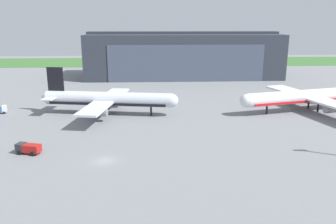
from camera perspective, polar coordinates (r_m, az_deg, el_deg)
ground_plane at (r=68.34m, az=-10.64°, el=-8.11°), size 440.00×440.00×0.00m
grass_field_strip at (r=237.68m, az=-5.22°, el=8.43°), size 440.00×56.00×0.08m
maintenance_hangar at (r=171.58m, az=2.53°, el=9.57°), size 93.45×34.12×22.17m
airliner_far_right at (r=112.26m, az=22.78°, el=2.42°), size 45.69×40.38×13.54m
airliner_far_left at (r=100.96m, az=-10.02°, el=2.10°), size 40.60×35.86×13.75m
baggage_tug at (r=112.97m, az=-26.44°, el=0.36°), size 4.29×3.29×2.28m
ops_van at (r=75.98m, az=-22.51°, el=-5.64°), size 5.38×3.33×2.19m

